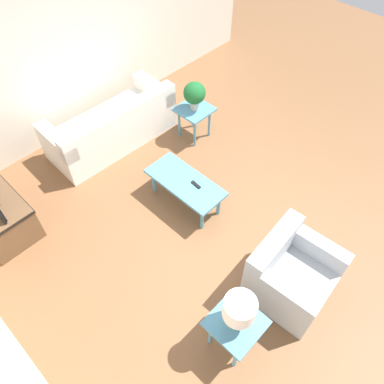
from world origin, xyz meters
name	(u,v)px	position (x,y,z in m)	size (l,w,h in m)	color
ground_plane	(228,209)	(0.00, 0.00, 0.00)	(14.00, 14.00, 0.00)	brown
wall_right	(79,41)	(3.06, 0.00, 1.35)	(0.12, 7.20, 2.70)	silver
sofa	(113,127)	(2.23, 0.22, 0.30)	(0.92, 2.07, 0.79)	white
armchair	(290,274)	(-1.26, 0.42, 0.32)	(0.89, 0.94, 0.81)	#A8ADB2
coffee_table	(185,184)	(0.52, 0.32, 0.38)	(1.12, 0.50, 0.43)	teal
side_table_plant	(194,113)	(1.41, -0.79, 0.46)	(0.51, 0.51, 0.55)	teal
side_table_lamp	(235,326)	(-1.22, 1.36, 0.46)	(0.51, 0.51, 0.55)	teal
potted_plant	(194,94)	(1.41, -0.79, 0.83)	(0.34, 0.34, 0.46)	#B2ADA3
table_lamp	(239,310)	(-1.22, 1.36, 0.87)	(0.31, 0.31, 0.46)	#997F4C
remote_control	(196,185)	(0.37, 0.27, 0.44)	(0.16, 0.05, 0.02)	black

